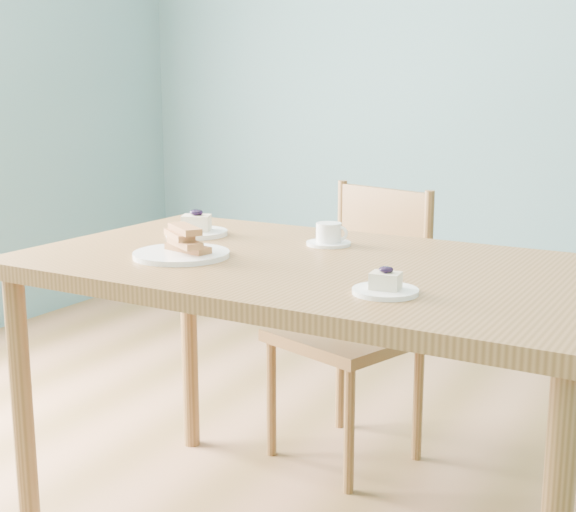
{
  "coord_description": "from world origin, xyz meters",
  "views": [
    {
      "loc": [
        0.68,
        -1.58,
        1.2
      ],
      "look_at": [
        -0.29,
        0.17,
        0.77
      ],
      "focal_mm": 50.0,
      "sensor_mm": 36.0,
      "label": 1
    }
  ],
  "objects_px": {
    "dining_chair": "(354,322)",
    "cheesecake_plate_far": "(197,229)",
    "biscotti_plate": "(181,248)",
    "cheesecake_plate_near": "(385,287)",
    "dining_table": "(316,292)",
    "coffee_cup": "(329,236)"
  },
  "relations": [
    {
      "from": "dining_chair",
      "to": "biscotti_plate",
      "type": "distance_m",
      "value": 0.8
    },
    {
      "from": "dining_table",
      "to": "coffee_cup",
      "type": "xyz_separation_m",
      "value": [
        -0.06,
        0.19,
        0.1
      ]
    },
    {
      "from": "cheesecake_plate_far",
      "to": "biscotti_plate",
      "type": "relative_size",
      "value": 0.74
    },
    {
      "from": "dining_table",
      "to": "cheesecake_plate_far",
      "type": "xyz_separation_m",
      "value": [
        -0.46,
        0.14,
        0.1
      ]
    },
    {
      "from": "dining_chair",
      "to": "cheesecake_plate_near",
      "type": "relative_size",
      "value": 6.48
    },
    {
      "from": "dining_table",
      "to": "biscotti_plate",
      "type": "distance_m",
      "value": 0.35
    },
    {
      "from": "dining_chair",
      "to": "cheesecake_plate_far",
      "type": "distance_m",
      "value": 0.63
    },
    {
      "from": "dining_table",
      "to": "dining_chair",
      "type": "relative_size",
      "value": 1.66
    },
    {
      "from": "cheesecake_plate_near",
      "to": "biscotti_plate",
      "type": "height_order",
      "value": "biscotti_plate"
    },
    {
      "from": "dining_chair",
      "to": "cheesecake_plate_near",
      "type": "height_order",
      "value": "dining_chair"
    },
    {
      "from": "dining_table",
      "to": "dining_chair",
      "type": "height_order",
      "value": "dining_chair"
    },
    {
      "from": "dining_chair",
      "to": "biscotti_plate",
      "type": "xyz_separation_m",
      "value": [
        -0.16,
        -0.7,
        0.35
      ]
    },
    {
      "from": "dining_chair",
      "to": "coffee_cup",
      "type": "bearing_deg",
      "value": -58.3
    },
    {
      "from": "dining_table",
      "to": "cheesecake_plate_near",
      "type": "relative_size",
      "value": 10.78
    },
    {
      "from": "coffee_cup",
      "to": "biscotti_plate",
      "type": "relative_size",
      "value": 0.5
    },
    {
      "from": "dining_table",
      "to": "biscotti_plate",
      "type": "xyz_separation_m",
      "value": [
        -0.32,
        -0.12,
        0.1
      ]
    },
    {
      "from": "coffee_cup",
      "to": "dining_table",
      "type": "bearing_deg",
      "value": -78.57
    },
    {
      "from": "dining_chair",
      "to": "cheesecake_plate_near",
      "type": "bearing_deg",
      "value": -43.82
    },
    {
      "from": "dining_table",
      "to": "cheesecake_plate_near",
      "type": "distance_m",
      "value": 0.36
    },
    {
      "from": "cheesecake_plate_far",
      "to": "coffee_cup",
      "type": "relative_size",
      "value": 1.48
    },
    {
      "from": "coffee_cup",
      "to": "dining_chair",
      "type": "bearing_deg",
      "value": 97.6
    },
    {
      "from": "cheesecake_plate_near",
      "to": "cheesecake_plate_far",
      "type": "bearing_deg",
      "value": 153.87
    }
  ]
}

